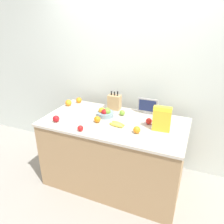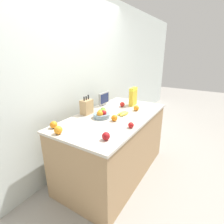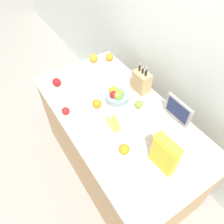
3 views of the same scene
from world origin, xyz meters
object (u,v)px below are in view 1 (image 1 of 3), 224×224
at_px(banana_bunch, 117,124).
at_px(orange_mid_right, 97,119).
at_px(small_monitor, 148,106).
at_px(orange_near_bowl, 79,100).
at_px(fruit_bowl, 105,113).
at_px(apple_rightmost, 149,121).
at_px(cereal_box, 162,118).
at_px(apple_front, 80,128).
at_px(apple_leftmost, 56,119).
at_px(apple_rear, 122,113).
at_px(orange_mid_left, 137,130).
at_px(orange_front_right, 68,103).
at_px(knife_block, 114,102).

height_order(banana_bunch, orange_mid_right, orange_mid_right).
relative_size(small_monitor, orange_near_bowl, 3.13).
xyz_separation_m(fruit_bowl, apple_rightmost, (0.57, -0.00, -0.01)).
distance_m(small_monitor, banana_bunch, 0.53).
height_order(cereal_box, apple_front, cereal_box).
bearing_deg(small_monitor, apple_front, -127.12).
xyz_separation_m(apple_leftmost, apple_rear, (0.67, 0.49, -0.00)).
height_order(apple_leftmost, orange_mid_right, same).
bearing_deg(apple_rear, banana_bunch, -80.78).
relative_size(fruit_bowl, apple_leftmost, 2.70).
xyz_separation_m(banana_bunch, orange_mid_left, (0.26, -0.08, 0.02)).
bearing_deg(orange_mid_right, apple_leftmost, -158.88).
height_order(fruit_bowl, orange_mid_right, fruit_bowl).
distance_m(fruit_bowl, orange_mid_left, 0.57).
bearing_deg(orange_near_bowl, cereal_box, -16.72).
bearing_deg(orange_front_right, small_monitor, 8.22).
height_order(cereal_box, apple_rear, cereal_box).
height_order(fruit_bowl, orange_mid_left, fruit_bowl).
distance_m(orange_mid_left, orange_front_right, 1.19).
xyz_separation_m(knife_block, apple_rightmost, (0.55, -0.26, -0.06)).
height_order(knife_block, orange_mid_right, knife_block).
distance_m(small_monitor, orange_front_right, 1.11).
height_order(apple_front, apple_leftmost, apple_leftmost).
height_order(orange_mid_right, orange_near_bowl, orange_near_bowl).
distance_m(apple_leftmost, orange_mid_right, 0.50).
distance_m(banana_bunch, apple_rightmost, 0.38).
relative_size(knife_block, orange_front_right, 3.38).
relative_size(orange_mid_left, orange_near_bowl, 0.98).
distance_m(cereal_box, orange_front_right, 1.38).
height_order(fruit_bowl, orange_near_bowl, fruit_bowl).
relative_size(apple_front, orange_near_bowl, 0.81).
height_order(fruit_bowl, orange_front_right, fruit_bowl).
bearing_deg(knife_block, orange_mid_right, -94.01).
xyz_separation_m(banana_bunch, orange_mid_right, (-0.25, -0.01, 0.02)).
relative_size(small_monitor, orange_front_right, 2.88).
relative_size(apple_front, apple_rightmost, 0.89).
xyz_separation_m(apple_rightmost, orange_mid_left, (-0.07, -0.27, 0.00)).
bearing_deg(knife_block, cereal_box, -27.50).
bearing_deg(knife_block, apple_rightmost, -25.75).
bearing_deg(apple_rightmost, orange_mid_right, -161.09).
distance_m(apple_rightmost, orange_mid_right, 0.61).
distance_m(small_monitor, apple_leftmost, 1.15).
distance_m(orange_mid_right, orange_near_bowl, 0.72).
distance_m(small_monitor, orange_mid_right, 0.68).
bearing_deg(orange_near_bowl, apple_leftmost, -83.42).
xyz_separation_m(knife_block, orange_mid_left, (0.48, -0.53, -0.06)).
xyz_separation_m(cereal_box, apple_leftmost, (-1.20, -0.27, -0.11)).
xyz_separation_m(fruit_bowl, orange_mid_right, (-0.01, -0.20, -0.01)).
bearing_deg(apple_rear, apple_rightmost, -16.21).
bearing_deg(orange_mid_right, banana_bunch, 2.17).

